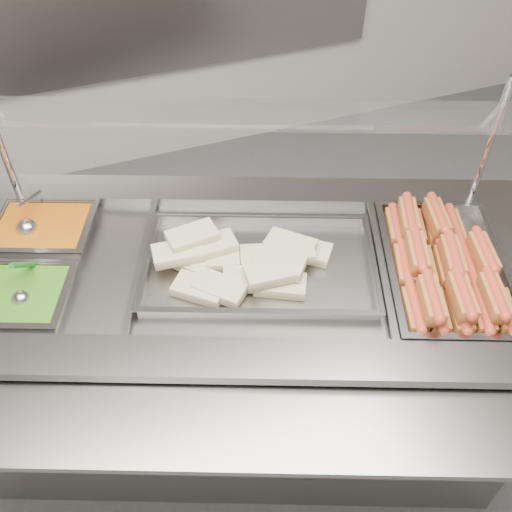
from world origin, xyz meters
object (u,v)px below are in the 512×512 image
object	(u,v)px
steam_counter	(242,348)
ladle	(27,227)
serving_spoon	(22,293)
sneeze_guard	(240,117)
pan_wraps	(259,267)
pan_hotdogs	(443,273)

from	to	relation	value
steam_counter	ladle	size ratio (longest dim) A/B	10.76
serving_spoon	sneeze_guard	bearing A→B (deg)	9.61
steam_counter	serving_spoon	size ratio (longest dim) A/B	12.55
steam_counter	pan_wraps	distance (m)	0.44
ladle	steam_counter	bearing A→B (deg)	-32.11
sneeze_guard	pan_hotdogs	size ratio (longest dim) A/B	2.58
steam_counter	sneeze_guard	world-z (taller)	sneeze_guard
pan_wraps	serving_spoon	distance (m)	0.71
sneeze_guard	ladle	distance (m)	0.80
sneeze_guard	pan_wraps	world-z (taller)	sneeze_guard
pan_wraps	ladle	bearing A→B (deg)	148.74
ladle	serving_spoon	size ratio (longest dim) A/B	1.17
steam_counter	serving_spoon	world-z (taller)	serving_spoon
serving_spoon	pan_wraps	bearing A→B (deg)	-8.80
pan_wraps	ladle	world-z (taller)	ladle
sneeze_guard	pan_wraps	size ratio (longest dim) A/B	2.11
sneeze_guard	pan_wraps	xyz separation A→B (m)	(-0.02, -0.23, -0.40)
pan_wraps	serving_spoon	bearing A→B (deg)	171.20
sneeze_guard	pan_hotdogs	bearing A→B (deg)	-40.60
sneeze_guard	pan_hotdogs	distance (m)	0.80
pan_wraps	sneeze_guard	bearing A→B (deg)	84.03
pan_wraps	serving_spoon	size ratio (longest dim) A/B	4.76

